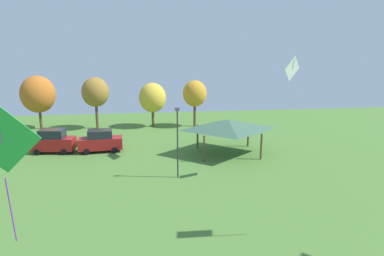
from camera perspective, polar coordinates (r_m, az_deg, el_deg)
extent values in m
cube|color=green|center=(13.50, -29.20, -1.58)|extent=(2.68, 0.47, 2.65)
cylinder|color=purple|center=(13.48, -29.23, -1.60)|extent=(0.11, 0.59, 2.38)
cylinder|color=purple|center=(14.38, -27.93, -12.06)|extent=(0.11, 0.43, 2.69)
cube|color=white|center=(28.34, 16.35, 9.46)|extent=(1.69, 1.21, 2.01)
cylinder|color=blue|center=(28.32, 16.37, 9.46)|extent=(0.25, 0.55, 1.79)
cube|color=maroon|center=(38.42, -22.13, -2.44)|extent=(4.58, 2.23, 1.28)
cube|color=#1E232D|center=(38.15, -22.28, -0.87)|extent=(2.59, 1.87, 0.90)
cylinder|color=black|center=(37.33, -20.55, -3.78)|extent=(0.66, 0.29, 0.64)
cylinder|color=black|center=(38.92, -19.71, -3.01)|extent=(0.66, 0.29, 0.64)
cylinder|color=black|center=(38.34, -24.42, -3.69)|extent=(0.66, 0.29, 0.64)
cylinder|color=black|center=(39.88, -23.44, -2.95)|extent=(0.66, 0.29, 0.64)
cube|color=maroon|center=(37.19, -14.99, -2.46)|extent=(4.61, 2.09, 1.19)
cube|color=#1E232D|center=(36.92, -15.09, -0.95)|extent=(2.59, 1.79, 0.83)
cylinder|color=black|center=(36.46, -12.81, -3.64)|extent=(0.66, 0.27, 0.64)
cylinder|color=black|center=(38.12, -12.79, -2.87)|extent=(0.66, 0.27, 0.64)
cylinder|color=black|center=(36.64, -17.17, -3.83)|extent=(0.66, 0.27, 0.64)
cylinder|color=black|center=(38.29, -16.95, -3.06)|extent=(0.66, 0.27, 0.64)
cylinder|color=brown|center=(32.77, 2.04, -3.47)|extent=(0.20, 0.20, 2.60)
cylinder|color=brown|center=(34.11, 11.46, -3.05)|extent=(0.20, 0.20, 2.60)
cylinder|color=brown|center=(37.00, 0.93, -1.45)|extent=(0.20, 0.20, 2.60)
cylinder|color=brown|center=(38.19, 9.35, -1.15)|extent=(0.20, 0.20, 2.60)
pyramid|color=#3D604C|center=(34.95, 6.05, 0.61)|extent=(7.31, 5.77, 1.00)
cylinder|color=#2D2D33|center=(28.47, -2.42, -2.80)|extent=(0.12, 0.12, 5.78)
cube|color=#4C4C51|center=(27.77, -2.48, 3.17)|extent=(0.36, 0.20, 0.24)
cylinder|color=brown|center=(49.83, -23.94, 1.56)|extent=(0.36, 0.36, 3.01)
ellipsoid|color=#BC6623|center=(49.33, -24.29, 5.16)|extent=(4.43, 4.43, 4.87)
cylinder|color=brown|center=(47.51, -15.57, 2.05)|extent=(0.36, 0.36, 3.58)
ellipsoid|color=olive|center=(47.01, -15.82, 5.77)|extent=(3.55, 3.55, 3.90)
cylinder|color=brown|center=(47.12, -6.52, 1.81)|extent=(0.36, 0.36, 2.67)
ellipsoid|color=gold|center=(46.64, -6.61, 5.06)|extent=(3.64, 3.64, 4.00)
cylinder|color=brown|center=(47.00, 0.45, 2.29)|extent=(0.36, 0.36, 3.34)
ellipsoid|color=gold|center=(46.52, 0.45, 5.78)|extent=(3.24, 3.24, 3.57)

